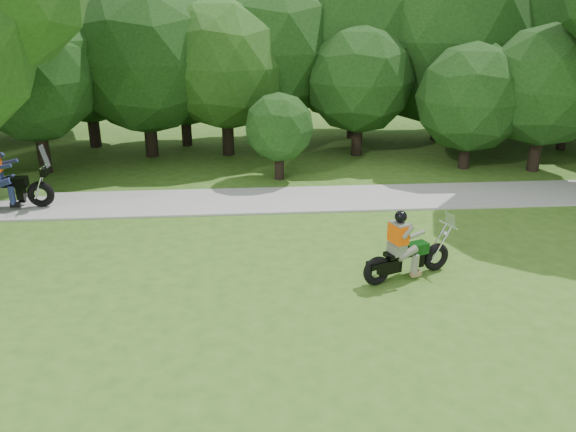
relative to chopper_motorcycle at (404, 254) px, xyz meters
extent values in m
plane|color=#37611B|center=(-0.54, -2.95, -0.57)|extent=(100.00, 100.00, 0.00)
cube|color=#9F9F9A|center=(-0.54, 5.05, -0.54)|extent=(60.00, 2.20, 0.06)
cylinder|color=black|center=(-9.17, 12.06, 0.33)|extent=(0.44, 0.44, 1.80)
sphere|color=black|center=(-9.17, 12.06, 2.82)|extent=(4.90, 4.90, 4.90)
cylinder|color=black|center=(-5.55, 12.04, 0.18)|extent=(0.40, 0.40, 1.49)
sphere|color=black|center=(-5.55, 12.04, 2.23)|extent=(4.04, 4.04, 4.04)
cylinder|color=black|center=(-2.14, 7.19, -0.08)|extent=(0.31, 0.31, 0.98)
sphere|color=black|center=(-2.14, 7.19, 1.14)|extent=(2.23, 2.23, 2.23)
cylinder|color=black|center=(-2.47, 11.83, 0.33)|extent=(0.50, 0.50, 1.80)
sphere|color=black|center=(-2.47, 11.83, 3.16)|extent=(5.94, 5.94, 5.94)
cylinder|color=black|center=(0.95, 9.98, 0.19)|extent=(0.40, 0.40, 1.52)
sphere|color=black|center=(0.95, 9.98, 2.23)|extent=(3.93, 3.93, 3.93)
cylinder|color=black|center=(-9.98, 8.51, 0.33)|extent=(0.41, 0.41, 1.79)
sphere|color=black|center=(-9.98, 8.51, 2.57)|extent=(4.14, 4.14, 4.14)
cylinder|color=black|center=(1.35, 12.80, 0.33)|extent=(0.53, 0.53, 1.80)
sphere|color=black|center=(1.35, 12.80, 3.40)|extent=(6.68, 6.68, 6.68)
cylinder|color=black|center=(4.34, 7.96, 0.04)|extent=(0.38, 0.38, 1.22)
sphere|color=black|center=(4.34, 7.96, 1.85)|extent=(3.69, 3.69, 3.69)
cylinder|color=black|center=(-12.06, 14.19, 0.33)|extent=(0.56, 0.56, 1.80)
sphere|color=black|center=(-12.06, 14.19, 3.56)|extent=(7.18, 7.18, 7.18)
cylinder|color=black|center=(-6.71, 10.43, 0.33)|extent=(0.47, 0.47, 1.80)
sphere|color=black|center=(-6.71, 10.43, 2.96)|extent=(5.31, 5.31, 5.31)
cylinder|color=black|center=(4.78, 12.12, 0.33)|extent=(0.55, 0.55, 1.80)
sphere|color=black|center=(4.78, 12.12, 3.53)|extent=(7.09, 7.09, 7.09)
cylinder|color=black|center=(6.59, 7.47, 0.21)|extent=(0.40, 0.40, 1.55)
sphere|color=black|center=(6.59, 7.47, 2.28)|extent=(3.99, 3.99, 3.99)
cylinder|color=black|center=(9.09, 10.18, -0.11)|extent=(0.33, 0.33, 0.92)
sphere|color=#224C15|center=(9.09, 10.18, 1.21)|extent=(2.67, 2.67, 2.67)
cylinder|color=black|center=(-3.86, 10.41, 0.33)|extent=(0.44, 0.44, 1.80)
sphere|color=#224C15|center=(-3.86, 10.41, 2.78)|extent=(4.76, 4.76, 4.76)
cylinder|color=black|center=(7.85, 12.60, 0.33)|extent=(0.54, 0.54, 1.80)
sphere|color=black|center=(7.85, 12.60, 3.42)|extent=(6.73, 6.73, 6.73)
torus|color=black|center=(-0.61, -0.24, -0.26)|extent=(0.65, 0.39, 0.63)
torus|color=black|center=(0.81, 0.31, -0.26)|extent=(0.65, 0.39, 0.63)
cube|color=black|center=(-0.07, -0.03, -0.21)|extent=(1.10, 0.60, 0.29)
cube|color=silver|center=(0.07, 0.03, -0.21)|extent=(0.51, 0.44, 0.36)
cube|color=black|center=(0.30, 0.12, 0.06)|extent=(0.53, 0.42, 0.23)
cube|color=black|center=(-0.19, -0.07, 0.02)|extent=(0.54, 0.44, 0.09)
cylinder|color=silver|center=(0.84, 0.33, 0.06)|extent=(0.47, 0.21, 0.74)
cylinder|color=silver|center=(1.04, 0.40, 0.44)|extent=(0.24, 0.55, 0.03)
cube|color=#5F6652|center=(-0.19, -0.07, 0.15)|extent=(0.37, 0.42, 0.22)
cube|color=#5F6652|center=(-0.17, -0.07, 0.47)|extent=(0.35, 0.44, 0.50)
cube|color=#FF5205|center=(-0.17, -0.07, 0.49)|extent=(0.39, 0.48, 0.39)
sphere|color=black|center=(-0.14, -0.06, 0.85)|extent=(0.25, 0.25, 0.25)
torus|color=black|center=(-8.95, 4.92, -0.14)|extent=(0.75, 0.22, 0.74)
cube|color=black|center=(-9.97, 4.91, -0.08)|extent=(1.19, 0.27, 0.34)
cube|color=silver|center=(-9.81, 4.91, -0.08)|extent=(0.51, 0.37, 0.42)
cube|color=black|center=(-9.54, 4.92, 0.23)|extent=(0.56, 0.33, 0.28)
cylinder|color=silver|center=(-8.91, 4.92, 0.23)|extent=(0.42, 0.05, 0.95)
cylinder|color=silver|center=(-8.73, 4.93, 0.69)|extent=(0.05, 0.68, 0.04)
camera|label=1|loc=(-3.23, -10.37, 4.94)|focal=35.00mm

